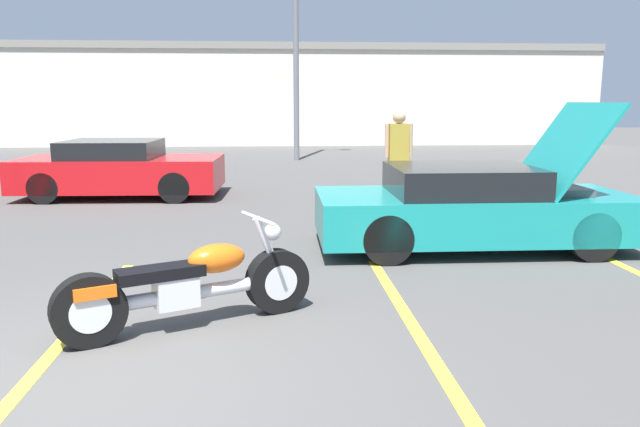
{
  "coord_description": "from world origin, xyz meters",
  "views": [
    {
      "loc": [
        1.44,
        -4.09,
        1.97
      ],
      "look_at": [
        1.92,
        2.33,
        0.8
      ],
      "focal_mm": 35.0,
      "sensor_mm": 36.0,
      "label": 1
    }
  ],
  "objects_px": {
    "motorcycle": "(189,286)",
    "show_car_hood_open": "(474,207)",
    "parked_car_right_row": "(120,170)",
    "light_pole": "(298,11)",
    "spectator_by_show_car": "(399,150)"
  },
  "relations": [
    {
      "from": "motorcycle",
      "to": "show_car_hood_open",
      "type": "distance_m",
      "value": 4.41
    },
    {
      "from": "parked_car_right_row",
      "to": "light_pole",
      "type": "bearing_deg",
      "value": 64.98
    },
    {
      "from": "show_car_hood_open",
      "to": "parked_car_right_row",
      "type": "xyz_separation_m",
      "value": [
        -5.84,
        4.98,
        0.01
      ]
    },
    {
      "from": "light_pole",
      "to": "show_car_hood_open",
      "type": "relative_size",
      "value": 2.11
    },
    {
      "from": "light_pole",
      "to": "spectator_by_show_car",
      "type": "distance_m",
      "value": 10.21
    },
    {
      "from": "light_pole",
      "to": "motorcycle",
      "type": "relative_size",
      "value": 4.11
    },
    {
      "from": "light_pole",
      "to": "show_car_hood_open",
      "type": "bearing_deg",
      "value": -81.8
    },
    {
      "from": "light_pole",
      "to": "parked_car_right_row",
      "type": "xyz_separation_m",
      "value": [
        -4.0,
        -7.76,
        -4.21
      ]
    },
    {
      "from": "motorcycle",
      "to": "parked_car_right_row",
      "type": "relative_size",
      "value": 0.52
    },
    {
      "from": "show_car_hood_open",
      "to": "spectator_by_show_car",
      "type": "relative_size",
      "value": 2.34
    },
    {
      "from": "light_pole",
      "to": "parked_car_right_row",
      "type": "height_order",
      "value": "light_pole"
    },
    {
      "from": "parked_car_right_row",
      "to": "motorcycle",
      "type": "bearing_deg",
      "value": -70.42
    },
    {
      "from": "motorcycle",
      "to": "show_car_hood_open",
      "type": "bearing_deg",
      "value": 13.31
    },
    {
      "from": "motorcycle",
      "to": "parked_car_right_row",
      "type": "bearing_deg",
      "value": 81.69
    },
    {
      "from": "light_pole",
      "to": "motorcycle",
      "type": "bearing_deg",
      "value": -95.85
    }
  ]
}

